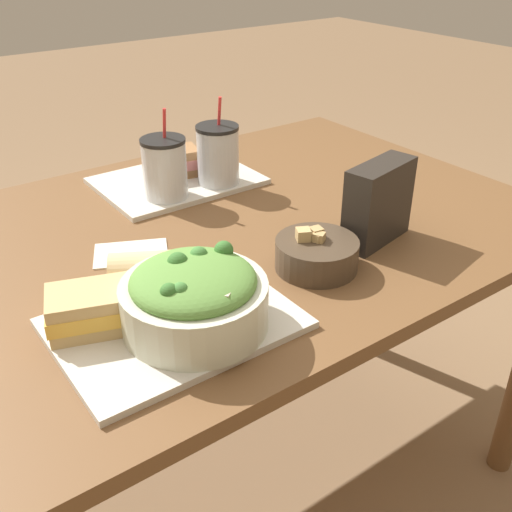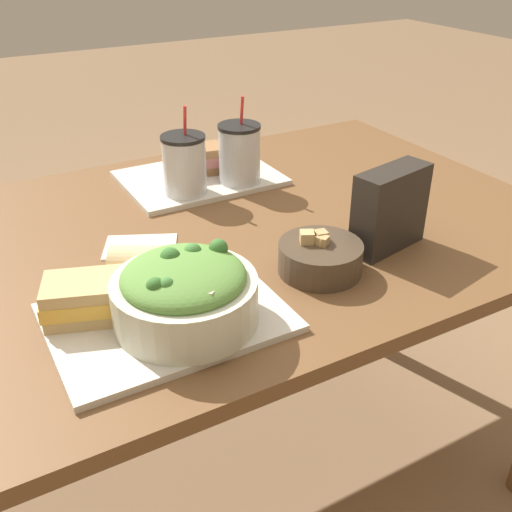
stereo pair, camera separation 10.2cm
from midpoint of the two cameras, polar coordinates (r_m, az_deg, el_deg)
name	(u,v)px [view 1 (the left image)]	position (r m, az deg, el deg)	size (l,w,h in m)	color
ground_plane	(210,484)	(1.70, -6.25, -20.84)	(12.00, 12.00, 0.00)	#846647
dining_table	(198,272)	(1.27, -7.85, -1.54)	(1.48, 0.93, 0.75)	brown
tray_near	(174,323)	(0.96, -10.85, -6.42)	(0.36, 0.27, 0.01)	beige
tray_far	(177,181)	(1.47, -9.53, 7.03)	(0.36, 0.27, 0.01)	beige
salad_bowl	(194,296)	(0.91, -9.14, -3.89)	(0.22, 0.22, 0.11)	beige
soup_bowl	(317,253)	(1.08, 3.10, 0.21)	(0.15, 0.15, 0.08)	#473828
sandwich_near	(91,309)	(0.95, -18.43, -4.92)	(0.15, 0.13, 0.06)	tan
baguette_near	(154,272)	(1.01, -12.60, -1.61)	(0.15, 0.13, 0.07)	#DBBC84
sandwich_far	(174,162)	(1.48, -9.86, 8.74)	(0.14, 0.11, 0.06)	olive
drink_cup_dark	(165,170)	(1.35, -10.85, 8.01)	(0.10, 0.10, 0.20)	silver
drink_cup_red	(218,156)	(1.41, -5.75, 9.38)	(0.10, 0.10, 0.20)	silver
chip_bag	(378,203)	(1.17, 9.13, 4.95)	(0.17, 0.09, 0.16)	#28231E
napkin_folded	(131,253)	(1.17, -14.29, 0.19)	(0.17, 0.15, 0.00)	silver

